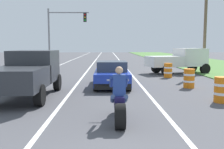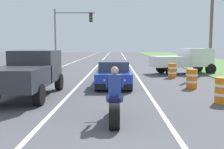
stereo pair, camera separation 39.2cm
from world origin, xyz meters
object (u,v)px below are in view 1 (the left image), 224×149
at_px(pickup_truck_right_shoulder_white, 180,59).
at_px(construction_barrel_mid, 189,78).
at_px(pickup_truck_left_lane_dark_grey, 28,72).
at_px(construction_barrel_far, 168,70).
at_px(sports_car_blue, 112,75).
at_px(construction_barrel_nearest, 222,90).
at_px(motorcycle_with_rider, 119,102).
at_px(traffic_light_mast_near, 61,28).

bearing_deg(pickup_truck_right_shoulder_white, construction_barrel_mid, -101.96).
height_order(pickup_truck_right_shoulder_white, construction_barrel_mid, pickup_truck_right_shoulder_white).
height_order(pickup_truck_left_lane_dark_grey, pickup_truck_right_shoulder_white, same).
bearing_deg(pickup_truck_right_shoulder_white, pickup_truck_left_lane_dark_grey, -134.13).
xyz_separation_m(pickup_truck_right_shoulder_white, construction_barrel_mid, (-1.49, -7.05, -0.60)).
bearing_deg(construction_barrel_far, pickup_truck_left_lane_dark_grey, -138.53).
xyz_separation_m(sports_car_blue, pickup_truck_left_lane_dark_grey, (-3.59, -3.01, 0.48)).
distance_m(pickup_truck_right_shoulder_white, construction_barrel_far, 3.20).
height_order(construction_barrel_nearest, construction_barrel_far, same).
bearing_deg(pickup_truck_right_shoulder_white, sports_car_blue, -130.88).
bearing_deg(pickup_truck_left_lane_dark_grey, construction_barrel_far, 41.47).
bearing_deg(pickup_truck_left_lane_dark_grey, construction_barrel_nearest, -8.28).
relative_size(motorcycle_with_rider, construction_barrel_far, 2.21).
bearing_deg(traffic_light_mast_near, pickup_truck_right_shoulder_white, -33.37).
relative_size(pickup_truck_left_lane_dark_grey, pickup_truck_right_shoulder_white, 0.93).
height_order(pickup_truck_left_lane_dark_grey, construction_barrel_nearest, pickup_truck_left_lane_dark_grey).
bearing_deg(sports_car_blue, pickup_truck_right_shoulder_white, 49.12).
xyz_separation_m(construction_barrel_nearest, construction_barrel_mid, (-0.16, 3.47, 0.00)).
relative_size(sports_car_blue, traffic_light_mast_near, 0.72).
xyz_separation_m(construction_barrel_nearest, construction_barrel_far, (-0.24, 7.80, 0.00)).
relative_size(sports_car_blue, pickup_truck_right_shoulder_white, 0.84).
bearing_deg(construction_barrel_mid, pickup_truck_left_lane_dark_grey, -162.93).
distance_m(construction_barrel_mid, construction_barrel_far, 4.33).
distance_m(motorcycle_with_rider, construction_barrel_mid, 7.21).
bearing_deg(motorcycle_with_rider, sports_car_blue, 90.73).
xyz_separation_m(pickup_truck_left_lane_dark_grey, construction_barrel_nearest, (7.78, -1.13, -0.60)).
xyz_separation_m(traffic_light_mast_near, construction_barrel_nearest, (9.21, -17.46, -3.47)).
xyz_separation_m(sports_car_blue, construction_barrel_nearest, (4.19, -4.14, -0.13)).
bearing_deg(pickup_truck_right_shoulder_white, construction_barrel_far, -119.92).
bearing_deg(construction_barrel_far, motorcycle_with_rider, -110.48).
bearing_deg(construction_barrel_far, sports_car_blue, -137.27).
bearing_deg(construction_barrel_far, traffic_light_mast_near, 132.86).
height_order(pickup_truck_left_lane_dark_grey, construction_barrel_far, pickup_truck_left_lane_dark_grey).
height_order(pickup_truck_right_shoulder_white, traffic_light_mast_near, traffic_light_mast_near).
distance_m(pickup_truck_left_lane_dark_grey, pickup_truck_right_shoulder_white, 13.08).
relative_size(sports_car_blue, pickup_truck_left_lane_dark_grey, 0.90).
relative_size(sports_car_blue, construction_barrel_mid, 4.30).
xyz_separation_m(motorcycle_with_rider, pickup_truck_right_shoulder_white, (5.44, 13.08, 0.51)).
bearing_deg(motorcycle_with_rider, construction_barrel_nearest, 31.95).
bearing_deg(traffic_light_mast_near, construction_barrel_nearest, -62.20).
relative_size(pickup_truck_right_shoulder_white, construction_barrel_mid, 5.14).
xyz_separation_m(motorcycle_with_rider, sports_car_blue, (-0.09, 6.70, 0.04)).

